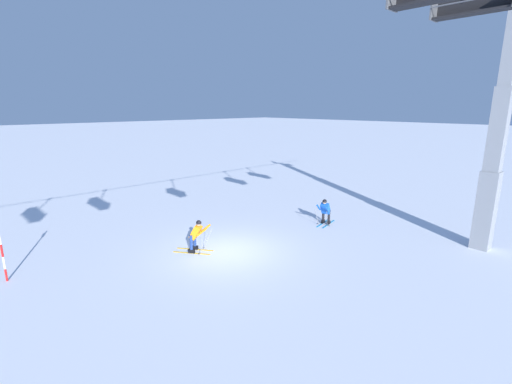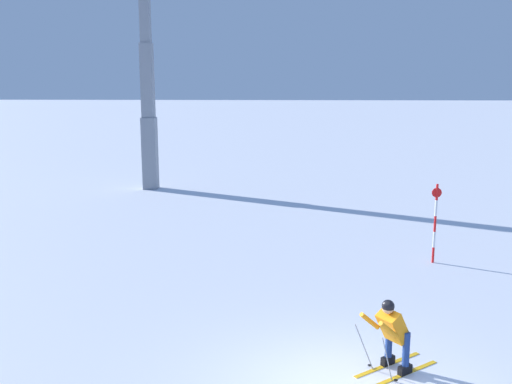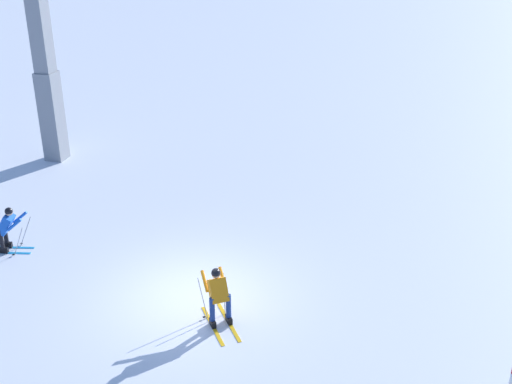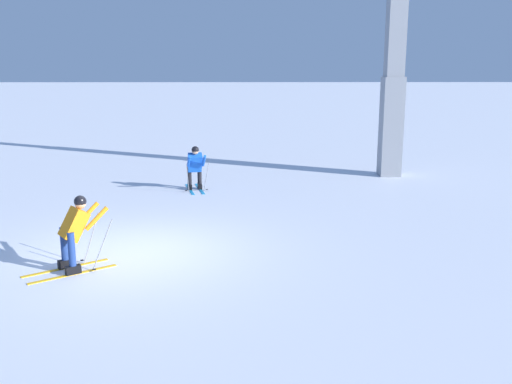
{
  "view_description": "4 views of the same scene",
  "coord_description": "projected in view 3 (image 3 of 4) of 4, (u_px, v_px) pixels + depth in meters",
  "views": [
    {
      "loc": [
        8.96,
        11.28,
        6.11
      ],
      "look_at": [
        0.98,
        2.79,
        3.29
      ],
      "focal_mm": 25.02,
      "sensor_mm": 36.0,
      "label": 1
    },
    {
      "loc": [
        -8.8,
        1.18,
        5.3
      ],
      "look_at": [
        1.53,
        1.57,
        3.24
      ],
      "focal_mm": 40.48,
      "sensor_mm": 36.0,
      "label": 2
    },
    {
      "loc": [
        5.56,
        -13.74,
        10.01
      ],
      "look_at": [
        1.29,
        1.48,
        2.48
      ],
      "focal_mm": 46.92,
      "sensor_mm": 36.0,
      "label": 3
    },
    {
      "loc": [
        11.17,
        2.35,
        3.78
      ],
      "look_at": [
        1.96,
        2.47,
        1.72
      ],
      "focal_mm": 39.47,
      "sensor_mm": 36.0,
      "label": 4
    }
  ],
  "objects": [
    {
      "name": "ground_plane",
      "position": [
        194.0,
        294.0,
        17.61
      ],
      "size": [
        260.0,
        260.0,
        0.0
      ],
      "primitive_type": "plane",
      "color": "white"
    },
    {
      "name": "skier_distant_uphill",
      "position": [
        7.0,
        226.0,
        19.32
      ],
      "size": [
        1.65,
        0.89,
        1.53
      ],
      "color": "#198CCC",
      "rests_on": "ground_plane"
    },
    {
      "name": "lift_tower_near",
      "position": [
        42.0,
        41.0,
        24.05
      ],
      "size": [
        0.72,
        2.82,
        10.87
      ],
      "color": "gray",
      "rests_on": "ground_plane"
    },
    {
      "name": "skier_carving_main",
      "position": [
        218.0,
        293.0,
        16.22
      ],
      "size": [
        1.43,
        1.64,
        1.55
      ],
      "color": "yellow",
      "rests_on": "ground_plane"
    }
  ]
}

